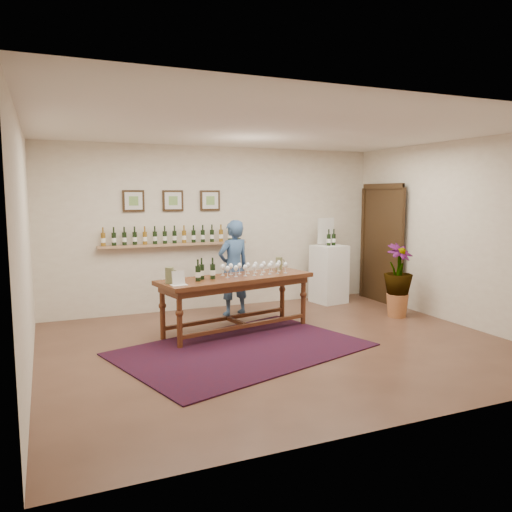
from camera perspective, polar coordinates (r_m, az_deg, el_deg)
name	(u,v)px	position (r m, az deg, el deg)	size (l,w,h in m)	color
ground	(280,345)	(6.72, 2.71, -10.13)	(6.00, 6.00, 0.00)	#4C2F21
room_shell	(341,243)	(9.12, 9.67, 1.51)	(6.00, 6.00, 6.00)	beige
rug	(243,349)	(6.52, -1.52, -10.59)	(3.04, 2.03, 0.02)	#480C15
tasting_table	(236,285)	(7.20, -2.24, -3.31)	(2.39, 1.19, 0.81)	#4A2412
table_glasses	(255,268)	(7.37, -0.17, -1.42)	(1.25, 0.29, 0.17)	white
table_bottles	(203,268)	(6.92, -6.02, -1.41)	(0.30, 0.17, 0.32)	black
pitcher_left	(170,275)	(6.69, -9.85, -2.20)	(0.14, 0.14, 0.22)	#64663F
pitcher_right	(279,263)	(7.83, 2.65, -0.84)	(0.13, 0.13, 0.20)	#64663F
menu_card	(178,278)	(6.57, -8.86, -2.49)	(0.20, 0.15, 0.18)	silver
display_pedestal	(329,274)	(9.28, 8.33, -2.05)	(0.53, 0.53, 1.06)	white
pedestal_bottles	(331,237)	(9.19, 8.60, 2.19)	(0.32, 0.09, 0.32)	black
info_sign	(326,231)	(9.30, 7.98, 2.88)	(0.38, 0.02, 0.52)	silver
potted_plant	(398,280)	(8.40, 15.92, -2.69)	(0.63, 0.63, 1.03)	#A66237
person	(234,268)	(8.20, -2.58, -1.36)	(0.57, 0.38, 1.57)	#324E76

